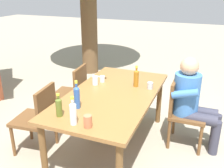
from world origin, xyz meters
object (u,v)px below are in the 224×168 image
Objects in this scene: bottle_amber at (136,78)px; cup_terracotta at (88,121)px; chair_near_right at (182,109)px; chair_far_right at (73,91)px; bottle_olive at (59,107)px; bottle_clear at (73,113)px; backpack_by_far_side at (130,91)px; person_in_white_shirt at (192,99)px; cup_steel at (150,86)px; cup_white at (102,79)px; chair_far_left at (39,116)px; dining_table at (112,99)px; cup_glass at (95,80)px; bottle_blue at (77,97)px; table_knife at (100,77)px.

cup_terracotta is at bearing 174.13° from bottle_amber.
chair_near_right is 7.35× the size of cup_terracotta.
bottle_olive is at bearing -155.54° from chair_far_right.
bottle_clear reaches higher than backpack_by_far_side.
person_in_white_shirt is (-0.00, -0.11, 0.17)m from chair_near_right.
chair_near_right and chair_far_right have the same top height.
chair_far_right is 0.74× the size of person_in_white_shirt.
cup_steel is 0.22× the size of backpack_by_far_side.
backpack_by_far_side is (0.99, 1.01, -0.30)m from chair_near_right.
chair_near_right reaches higher than cup_white.
chair_far_left is 10.32× the size of cup_steel.
bottle_clear is at bearing 175.58° from dining_table.
cup_glass is at bearing 2.42° from bottle_olive.
chair_near_right is 1.60m from bottle_olive.
person_in_white_shirt reaches higher than chair_far_left.
bottle_amber is 0.72× the size of backpack_by_far_side.
bottle_blue is at bearing -147.03° from chair_far_right.
table_knife is (1.19, 0.09, -0.10)m from bottle_olive.
person_in_white_shirt reaches higher than bottle_blue.
cup_glass is (0.90, 0.04, -0.05)m from bottle_olive.
bottle_clear reaches higher than dining_table.
bottle_olive is (-0.72, 0.27, 0.18)m from dining_table.
bottle_blue is at bearing 154.21° from bottle_amber.
chair_far_right is at bearing 32.97° from bottle_blue.
chair_far_right is 0.84m from chair_far_left.
bottle_clear is (-0.08, -0.21, 0.02)m from bottle_olive.
bottle_olive is (-1.14, 1.18, 0.20)m from person_in_white_shirt.
bottle_blue is at bearing 42.59° from cup_terracotta.
chair_far_left is 3.15× the size of bottle_amber.
bottle_amber is (-0.10, -1.00, 0.38)m from chair_far_right.
bottle_blue is 3.63× the size of cup_steel.
bottle_clear is at bearing -111.96° from bottle_olive.
chair_near_right is at bearing -134.34° from backpack_by_far_side.
dining_table is 0.43m from bottle_amber.
cup_steel is at bearing -51.20° from dining_table.
chair_near_right reaches higher than cup_steel.
chair_near_right is at bearing -92.38° from table_knife.
chair_near_right is 1.45m from backpack_by_far_side.
cup_glass is 0.14m from cup_white.
chair_near_right is at bearing -34.96° from bottle_clear.
bottle_blue is 0.99m from table_knife.
bottle_olive is 0.23m from bottle_clear.
person_in_white_shirt is at bearing -78.23° from cup_steel.
cup_glass is at bearing 105.34° from bottle_amber.
cup_terracotta reaches higher than chair_far_right.
bottle_amber is (-0.10, 0.70, 0.22)m from person_in_white_shirt.
chair_near_right is 1.00× the size of chair_far_right.
person_in_white_shirt is at bearing -92.19° from table_knife.
chair_far_left is at bearing 153.93° from table_knife.
person_in_white_shirt reaches higher than backpack_by_far_side.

